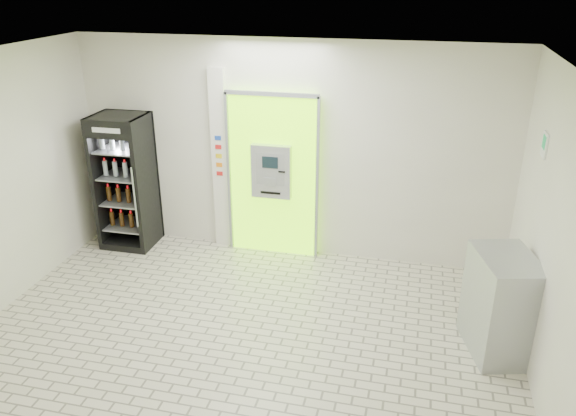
% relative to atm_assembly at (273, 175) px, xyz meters
% --- Properties ---
extents(ground, '(6.00, 6.00, 0.00)m').
position_rel_atm_assembly_xyz_m(ground, '(0.20, -2.41, -1.17)').
color(ground, beige).
rests_on(ground, ground).
extents(room_shell, '(6.00, 6.00, 6.00)m').
position_rel_atm_assembly_xyz_m(room_shell, '(0.20, -2.41, 0.67)').
color(room_shell, silver).
rests_on(room_shell, ground).
extents(atm_assembly, '(1.30, 0.24, 2.33)m').
position_rel_atm_assembly_xyz_m(atm_assembly, '(0.00, 0.00, 0.00)').
color(atm_assembly, '#82EE08').
rests_on(atm_assembly, ground).
extents(pillar, '(0.22, 0.11, 2.60)m').
position_rel_atm_assembly_xyz_m(pillar, '(-0.78, 0.04, 0.13)').
color(pillar, silver).
rests_on(pillar, ground).
extents(beverage_cooler, '(0.74, 0.70, 1.95)m').
position_rel_atm_assembly_xyz_m(beverage_cooler, '(-2.14, -0.24, -0.24)').
color(beverage_cooler, black).
rests_on(beverage_cooler, ground).
extents(steel_cabinet, '(0.77, 0.96, 1.12)m').
position_rel_atm_assembly_xyz_m(steel_cabinet, '(2.91, -1.69, -0.61)').
color(steel_cabinet, '#A2A5AA').
rests_on(steel_cabinet, ground).
extents(exit_sign, '(0.02, 0.22, 0.26)m').
position_rel_atm_assembly_xyz_m(exit_sign, '(3.19, -1.01, 0.95)').
color(exit_sign, white).
rests_on(exit_sign, room_shell).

